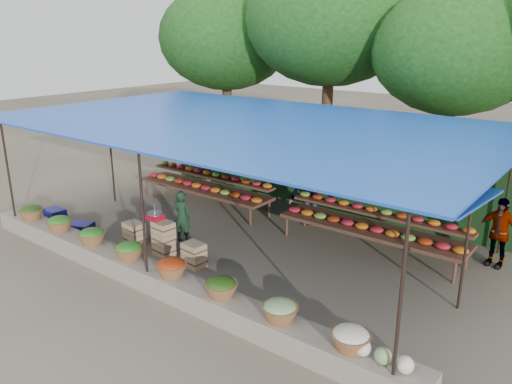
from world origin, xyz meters
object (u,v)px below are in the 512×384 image
Objects in this scene: crate_counter at (163,241)px; blue_crate_back at (55,215)px; blue_crate_front at (81,230)px; weighing_scale at (155,216)px; vendor_seated at (182,217)px.

blue_crate_back is at bearing -175.49° from crate_counter.
weighing_scale is at bearing -8.77° from blue_crate_front.
crate_counter is 6.51× the size of weighing_scale.
vendor_seated is at bearing 87.87° from weighing_scale.
blue_crate_front is at bearing -167.60° from crate_counter.
vendor_seated is 3.74m from blue_crate_back.
vendor_seated reaches higher than crate_counter.
weighing_scale is 0.68× the size of blue_crate_back.
weighing_scale is at bearing 180.00° from crate_counter.
crate_counter is 0.84m from vendor_seated.
blue_crate_back is at bearing 1.26° from vendor_seated.
weighing_scale is at bearing 72.56° from vendor_seated.
weighing_scale is 0.30× the size of vendor_seated.
weighing_scale reaches higher than blue_crate_back.
vendor_seated is 2.19× the size of blue_crate_front.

